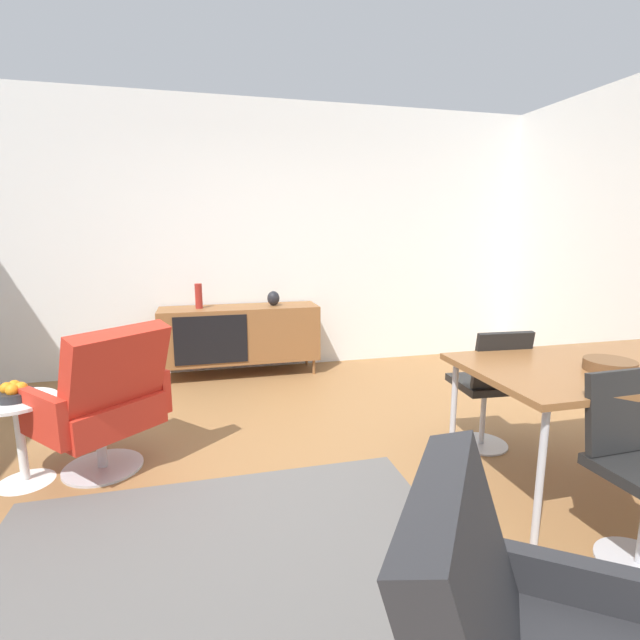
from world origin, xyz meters
name	(u,v)px	position (x,y,z in m)	size (l,w,h in m)	color
ground_plane	(306,487)	(0.00, 0.00, 0.00)	(8.32, 8.32, 0.00)	olive
wall_back	(252,239)	(0.00, 2.60, 1.40)	(6.80, 0.12, 2.80)	silver
sideboard	(240,334)	(-0.18, 2.30, 0.44)	(1.60, 0.45, 0.72)	brown
vase_cobalt	(273,298)	(0.17, 2.30, 0.79)	(0.13, 0.13, 0.15)	black
vase_sculptural_dark	(199,296)	(-0.58, 2.30, 0.84)	(0.07, 0.07, 0.25)	maroon
dining_table	(606,371)	(1.67, -0.38, 0.70)	(1.60, 0.90, 0.74)	brown
wooden_bowl_on_table	(610,365)	(1.57, -0.49, 0.77)	(0.26, 0.26, 0.06)	brown
dining_chair_back_left	(490,384)	(1.31, 0.18, 0.47)	(0.43, 0.45, 0.86)	black
dining_chair_front_left	(639,462)	(1.31, -0.94, 0.47)	(0.41, 0.44, 0.86)	black
lounge_chair_red	(103,401)	(-1.16, 0.48, 0.47)	(0.91, 0.91, 0.95)	red
side_table_round	(20,432)	(-1.62, 0.47, 0.32)	(0.44, 0.44, 0.52)	white
fruit_bowl	(14,392)	(-1.62, 0.47, 0.56)	(0.20, 0.20, 0.11)	#262628
area_rug	(225,577)	(-0.50, -0.63, 0.00)	(2.20, 1.70, 0.01)	#595654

